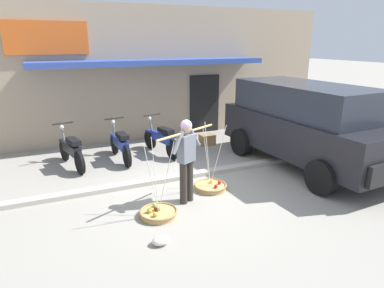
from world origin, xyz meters
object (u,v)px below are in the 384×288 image
parked_truck (306,123)px  fruit_vendor (186,156)px  fruit_basket_left_side (210,186)px  motorcycle_second_in_row (120,144)px  motorcycle_third_in_row (161,139)px  plastic_litter_bag (160,241)px  fruit_basket_right_side (158,212)px  wooden_crate (207,140)px  motorcycle_nearest_shop (71,150)px

parked_truck → fruit_vendor: bearing=-168.3°
fruit_vendor → fruit_basket_left_side: size_ratio=1.17×
fruit_vendor → motorcycle_second_in_row: fruit_vendor is taller
motorcycle_third_in_row → parked_truck: 3.92m
plastic_litter_bag → fruit_basket_right_side: bearing=73.9°
fruit_basket_right_side → wooden_crate: fruit_basket_right_side is taller
plastic_litter_bag → fruit_basket_left_side: bearing=43.2°
fruit_basket_right_side → motorcycle_second_in_row: size_ratio=0.80×
fruit_basket_right_side → plastic_litter_bag: size_ratio=5.19×
motorcycle_third_in_row → wooden_crate: size_ratio=4.07×
fruit_basket_left_side → plastic_litter_bag: size_ratio=5.19×
motorcycle_nearest_shop → motorcycle_second_in_row: size_ratio=0.98×
fruit_vendor → motorcycle_third_in_row: (0.51, 3.07, -0.52)m
fruit_basket_left_side → parked_truck: bearing=8.0°
fruit_vendor → fruit_basket_right_side: size_ratio=1.17×
fruit_basket_left_side → plastic_litter_bag: fruit_basket_left_side is taller
fruit_vendor → parked_truck: bearing=11.7°
motorcycle_nearest_shop → wooden_crate: size_ratio=4.07×
fruit_vendor → motorcycle_nearest_shop: size_ratio=0.95×
fruit_basket_left_side → motorcycle_third_in_row: (-0.20, 2.73, 0.38)m
motorcycle_second_in_row → parked_truck: (4.27, -2.27, 0.68)m
fruit_vendor → motorcycle_third_in_row: fruit_vendor is taller
motorcycle_nearest_shop → motorcycle_third_in_row: same height
motorcycle_second_in_row → wooden_crate: bearing=7.8°
motorcycle_third_in_row → motorcycle_nearest_shop: bearing=-178.0°
fruit_vendor → motorcycle_third_in_row: 3.16m
fruit_basket_left_side → motorcycle_second_in_row: 3.03m
parked_truck → fruit_basket_left_side: bearing=-172.0°
motorcycle_third_in_row → motorcycle_second_in_row: bearing=-177.2°
motorcycle_second_in_row → parked_truck: parked_truck is taller
fruit_basket_left_side → motorcycle_third_in_row: bearing=94.2°
wooden_crate → motorcycle_nearest_shop: bearing=-174.2°
motorcycle_nearest_shop → fruit_basket_left_side: bearing=-45.1°
motorcycle_second_in_row → plastic_litter_bag: motorcycle_second_in_row is taller
fruit_basket_left_side → motorcycle_nearest_shop: (-2.64, 2.64, 0.38)m
motorcycle_third_in_row → parked_truck: (3.09, -2.32, 0.68)m
fruit_vendor → wooden_crate: fruit_vendor is taller
fruit_vendor → parked_truck: (3.60, 0.75, 0.15)m
motorcycle_second_in_row → fruit_basket_right_side: bearing=-90.6°
motorcycle_second_in_row → wooden_crate: motorcycle_second_in_row is taller
parked_truck → wooden_crate: size_ratio=11.14×
motorcycle_nearest_shop → motorcycle_second_in_row: (1.25, 0.03, 0.00)m
motorcycle_nearest_shop → parked_truck: bearing=-22.1°
plastic_litter_bag → wooden_crate: bearing=56.3°
parked_truck → wooden_crate: parked_truck is taller
fruit_vendor → plastic_litter_bag: fruit_vendor is taller
fruit_vendor → motorcycle_second_in_row: size_ratio=0.93×
parked_truck → plastic_litter_bag: (-4.57, -1.98, -1.06)m
fruit_basket_left_side → fruit_vendor: bearing=-154.2°
parked_truck → motorcycle_second_in_row: bearing=152.0°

